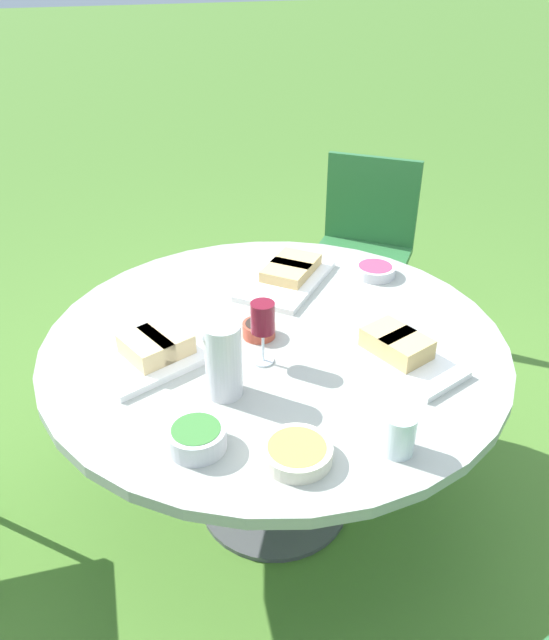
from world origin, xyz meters
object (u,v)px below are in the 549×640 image
wine_glass (263,320)px  water_pitcher (223,360)px  dining_table (274,362)px  chair_far_back (364,239)px

wine_glass → water_pitcher: bearing=37.6°
dining_table → chair_far_back: size_ratio=1.57×
chair_far_back → wine_glass: 1.39m
chair_far_back → dining_table: bearing=52.1°
chair_far_back → water_pitcher: size_ratio=4.21×
chair_far_back → water_pitcher: water_pitcher is taller
water_pitcher → chair_far_back: bearing=-129.0°
dining_table → wine_glass: (0.07, 0.11, 0.23)m
dining_table → chair_far_back: chair_far_back is taller
wine_glass → chair_far_back: bearing=-127.3°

